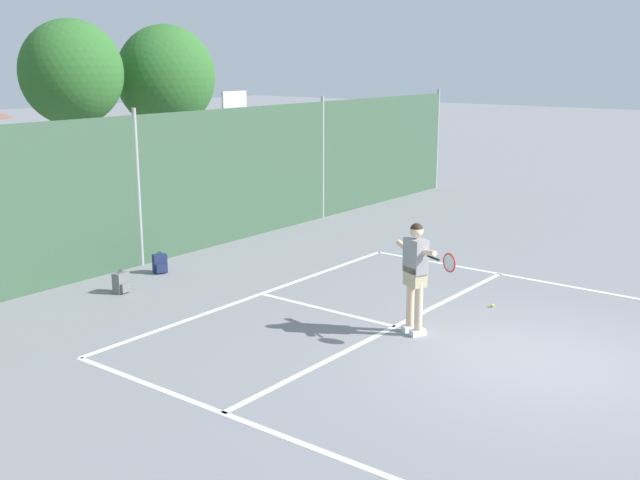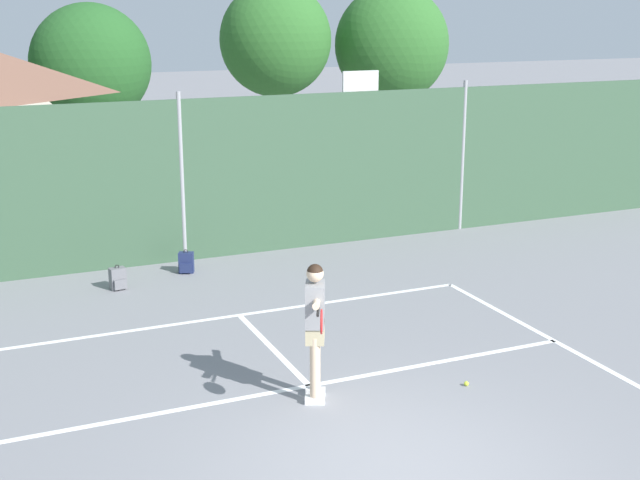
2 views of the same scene
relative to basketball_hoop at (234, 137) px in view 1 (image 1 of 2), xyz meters
The scene contains 8 objects.
ground_plane 11.86m from the basketball_hoop, 113.79° to the right, with size 120.00×120.00×0.00m, color gray.
court_markings 11.28m from the basketball_hoop, 115.15° to the right, with size 8.30×11.10×0.01m.
chainlink_fence 5.02m from the basketball_hoop, 160.72° to the right, with size 26.09×0.09×3.40m.
basketball_hoop is the anchor object (origin of this frame).
tennis_player 9.91m from the basketball_hoop, 119.09° to the right, with size 0.57×1.37×1.85m.
tennis_ball 9.69m from the basketball_hoop, 106.84° to the right, with size 0.07×0.07×0.07m, color #CCE033.
backpack_grey 7.26m from the basketball_hoop, 154.79° to the right, with size 0.31×0.28×0.46m.
backpack_navy 5.87m from the basketball_hoop, 153.23° to the right, with size 0.33×0.32×0.46m.
Camera 1 is at (-10.48, -4.01, 4.41)m, focal length 43.13 mm.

